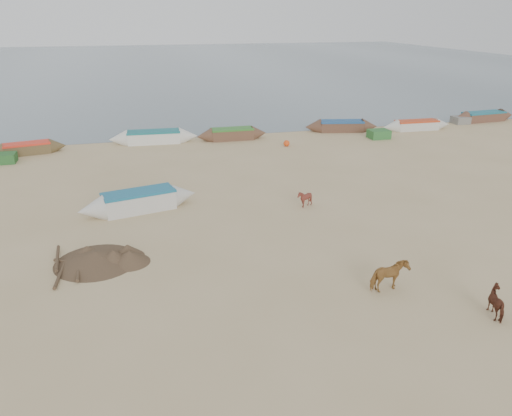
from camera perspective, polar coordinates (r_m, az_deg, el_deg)
The scene contains 9 objects.
ground at distance 18.66m, azimuth 3.12°, elevation -7.22°, with size 140.00×140.00×0.00m, color tan.
sea at distance 98.11m, azimuth -11.99°, elevation 15.78°, with size 160.00×160.00×0.00m, color slate.
cow_adult at distance 17.75m, azimuth 14.97°, elevation -7.53°, with size 0.61×1.34×1.13m, color olive.
calf_front at distance 24.55m, azimuth 5.59°, elevation 1.08°, with size 0.71×0.80×0.89m, color maroon.
calf_right at distance 17.64m, azimuth 26.09°, elevation -9.71°, with size 0.92×0.79×0.93m, color #592C1C.
near_canoe at distance 24.62m, azimuth -13.21°, elevation 0.79°, with size 5.74×1.23×0.99m, color beige, non-canonical shape.
debris_pile at distance 20.13m, azimuth -17.82°, elevation -5.36°, with size 3.18×3.18×0.44m, color #503B29.
waterline_canoes at distance 37.69m, azimuth -5.72°, elevation 8.27°, with size 55.75×4.00×0.91m.
beach_clutter at distance 37.40m, azimuth 0.67°, elevation 8.08°, with size 47.31×4.57×0.64m.
Camera 1 is at (-5.09, -15.57, 8.94)m, focal length 35.00 mm.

